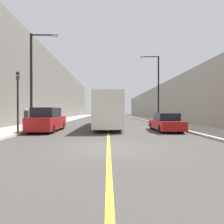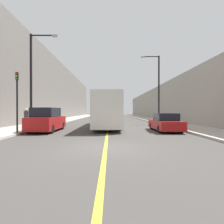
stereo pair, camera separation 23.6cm
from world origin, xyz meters
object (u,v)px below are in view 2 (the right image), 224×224
(traffic_light, at_px, (17,100))
(pedestrian, at_px, (27,117))
(parked_suv_left, at_px, (47,120))
(car_right_near, at_px, (165,123))
(street_lamp_right, at_px, (157,85))
(bus, at_px, (108,110))
(street_lamp_left, at_px, (33,76))

(traffic_light, height_order, pedestrian, traffic_light)
(parked_suv_left, height_order, car_right_near, parked_suv_left)
(parked_suv_left, bearing_deg, street_lamp_right, 34.44)
(parked_suv_left, xyz_separation_m, traffic_light, (-1.35, -2.13, 1.58))
(parked_suv_left, xyz_separation_m, car_right_near, (9.89, 0.06, -0.23))
(car_right_near, height_order, pedestrian, pedestrian)
(street_lamp_right, xyz_separation_m, pedestrian, (-14.08, -5.60, -3.89))
(bus, relative_size, street_lamp_left, 1.49)
(street_lamp_left, height_order, traffic_light, street_lamp_left)
(street_lamp_right, relative_size, traffic_light, 2.01)
(car_right_near, height_order, street_lamp_left, street_lamp_left)
(street_lamp_right, xyz_separation_m, traffic_light, (-12.69, -9.90, -2.50))
(bus, height_order, street_lamp_left, street_lamp_left)
(parked_suv_left, relative_size, street_lamp_right, 0.54)
(parked_suv_left, relative_size, car_right_near, 1.07)
(car_right_near, bearing_deg, street_lamp_right, 79.35)
(bus, height_order, street_lamp_right, street_lamp_right)
(bus, height_order, car_right_near, bus)
(traffic_light, bearing_deg, car_right_near, 11.02)
(parked_suv_left, bearing_deg, street_lamp_left, 167.62)
(bus, height_order, traffic_light, traffic_light)
(parked_suv_left, distance_m, street_lamp_left, 3.99)
(street_lamp_left, distance_m, pedestrian, 4.32)
(parked_suv_left, height_order, street_lamp_right, street_lamp_right)
(bus, bearing_deg, car_right_near, -39.86)
(bus, height_order, pedestrian, bus)
(parked_suv_left, bearing_deg, traffic_light, -122.32)
(street_lamp_left, bearing_deg, car_right_near, -1.10)
(pedestrian, bearing_deg, traffic_light, -72.12)
(parked_suv_left, relative_size, street_lamp_left, 0.58)
(parked_suv_left, bearing_deg, car_right_near, 0.35)
(pedestrian, bearing_deg, bus, 14.26)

